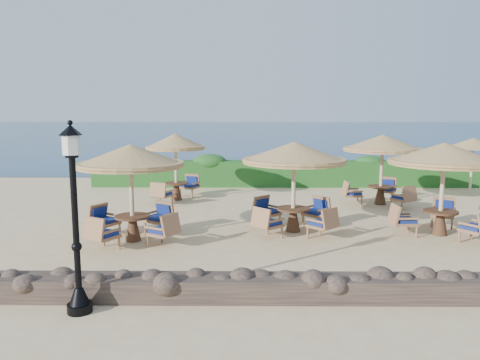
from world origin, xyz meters
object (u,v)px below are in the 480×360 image
cafe_set_3 (176,152)px  cafe_set_4 (382,154)px  cafe_set_2 (444,167)px  cafe_set_1 (294,168)px  cafe_set_0 (131,174)px  lamp_post (76,227)px  extra_parasol (473,143)px

cafe_set_3 → cafe_set_4: bearing=-5.6°
cafe_set_2 → cafe_set_1: bearing=175.3°
cafe_set_1 → cafe_set_3: size_ratio=1.06×
cafe_set_0 → cafe_set_1: 4.62m
lamp_post → cafe_set_1: bearing=52.3°
lamp_post → cafe_set_1: lamp_post is taller
lamp_post → cafe_set_0: lamp_post is taller
cafe_set_0 → cafe_set_2: (8.68, 0.70, 0.12)m
lamp_post → extra_parasol: 17.41m
extra_parasol → cafe_set_3: bearing=-173.0°
cafe_set_3 → extra_parasol: bearing=7.0°
lamp_post → extra_parasol: lamp_post is taller
cafe_set_1 → cafe_set_4: 5.53m
cafe_set_0 → cafe_set_1: size_ratio=0.96×
lamp_post → cafe_set_3: 10.49m
extra_parasol → cafe_set_0: (-12.74, -7.40, -0.32)m
lamp_post → extra_parasol: bearing=43.6°
cafe_set_3 → cafe_set_4: same height
extra_parasol → cafe_set_4: (-4.50, -2.29, -0.23)m
cafe_set_3 → cafe_set_0: bearing=-93.4°
cafe_set_2 → cafe_set_3: bearing=148.1°
cafe_set_0 → cafe_set_2: bearing=4.6°
cafe_set_2 → cafe_set_0: bearing=-175.4°
cafe_set_0 → cafe_set_4: same height
cafe_set_0 → cafe_set_4: (8.24, 5.11, 0.09)m
lamp_post → cafe_set_4: 12.65m
cafe_set_4 → lamp_post: bearing=-129.8°
extra_parasol → cafe_set_4: bearing=-153.1°
extra_parasol → cafe_set_2: cafe_set_2 is taller
cafe_set_0 → cafe_set_1: bearing=13.1°
cafe_set_0 → cafe_set_4: bearing=31.8°
cafe_set_0 → cafe_set_3: bearing=86.6°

